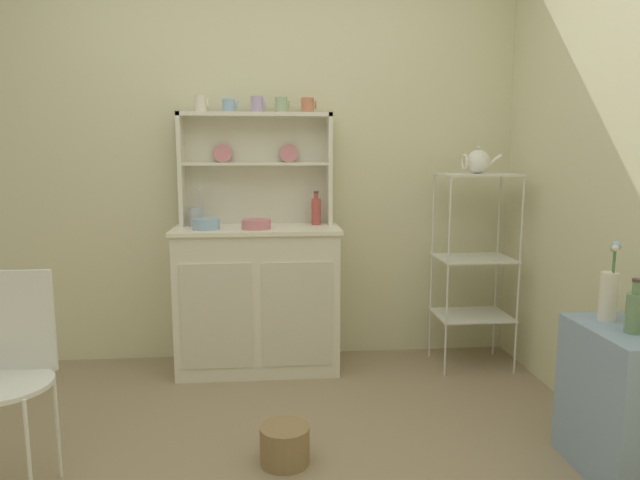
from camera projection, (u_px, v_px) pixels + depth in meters
wall_back at (258, 159)px, 3.52m from camera, size 3.84×0.05×2.50m
hutch_cabinet at (258, 297)px, 3.38m from camera, size 0.97×0.45×0.86m
hutch_shelf_unit at (256, 160)px, 3.42m from camera, size 0.90×0.18×0.66m
bakers_rack at (475, 249)px, 3.39m from camera, size 0.44×0.34×1.17m
side_shelf_blue at (618, 403)px, 2.26m from camera, size 0.28×0.48×0.61m
wire_chair at (7, 362)px, 2.12m from camera, size 0.36×0.36×0.85m
floor_basket at (285, 445)px, 2.38m from camera, size 0.21×0.21×0.16m
cup_cream_0 at (201, 104)px, 3.31m from camera, size 0.08×0.07×0.09m
cup_sky_1 at (229, 106)px, 3.32m from camera, size 0.09×0.08×0.08m
cup_lilac_2 at (257, 105)px, 3.33m from camera, size 0.09×0.07×0.09m
cup_sage_3 at (282, 105)px, 3.35m from camera, size 0.09×0.07×0.09m
cup_terracotta_4 at (308, 105)px, 3.36m from camera, size 0.09×0.08×0.09m
bowl_mixing_large at (206, 224)px, 3.22m from camera, size 0.15×0.15×0.06m
bowl_floral_medium at (256, 224)px, 3.24m from camera, size 0.17×0.17×0.05m
jam_bottle at (316, 211)px, 3.42m from camera, size 0.06×0.06×0.20m
utensil_jar at (196, 216)px, 3.36m from camera, size 0.08×0.08×0.25m
porcelain_teapot at (478, 162)px, 3.31m from camera, size 0.23×0.14×0.16m
flower_vase at (609, 291)px, 2.32m from camera, size 0.07×0.07×0.33m
oil_bottle at (634, 311)px, 2.16m from camera, size 0.06×0.06×0.21m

